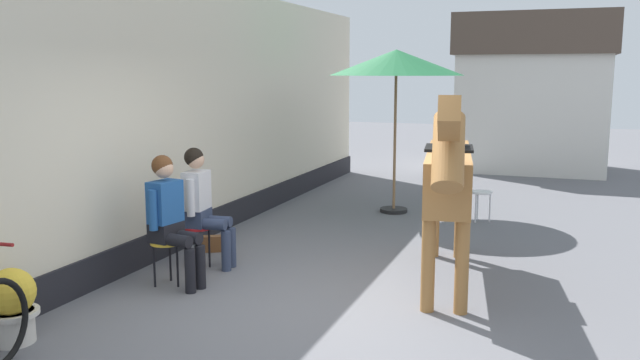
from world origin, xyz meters
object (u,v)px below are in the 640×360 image
object	(u,v)px
flower_planter_near	(12,304)
satchel_bag	(212,244)
saddled_horse_center	(448,177)
spare_stool_white	(481,195)
seated_visitor_near	(170,214)
seated_visitor_far	(202,201)
cafe_parasol	(396,64)

from	to	relation	value
flower_planter_near	satchel_bag	world-z (taller)	flower_planter_near
saddled_horse_center	spare_stool_white	size ratio (longest dim) A/B	6.48
seated_visitor_near	saddled_horse_center	bearing A→B (deg)	21.23
seated_visitor_far	satchel_bag	size ratio (longest dim) A/B	4.96
flower_planter_near	cafe_parasol	world-z (taller)	cafe_parasol
flower_planter_near	satchel_bag	size ratio (longest dim) A/B	2.29
flower_planter_near	cafe_parasol	bearing A→B (deg)	74.62
spare_stool_white	saddled_horse_center	bearing A→B (deg)	-89.85
seated_visitor_near	seated_visitor_far	size ratio (longest dim) A/B	1.00
seated_visitor_near	seated_visitor_far	world-z (taller)	same
seated_visitor_near	cafe_parasol	xyz separation A→B (m)	(1.29, 4.46, 1.59)
seated_visitor_near	satchel_bag	xyz separation A→B (m)	(-0.28, 1.34, -0.68)
cafe_parasol	flower_planter_near	bearing A→B (deg)	-105.38
seated_visitor_far	flower_planter_near	xyz separation A→B (m)	(-0.37, -2.47, -0.44)
saddled_horse_center	satchel_bag	distance (m)	3.17
cafe_parasol	seated_visitor_near	bearing A→B (deg)	-106.11
flower_planter_near	cafe_parasol	distance (m)	6.75
spare_stool_white	satchel_bag	world-z (taller)	spare_stool_white
saddled_horse_center	flower_planter_near	size ratio (longest dim) A/B	4.66
seated_visitor_near	flower_planter_near	distance (m)	1.85
seated_visitor_near	saddled_horse_center	distance (m)	2.92
seated_visitor_near	seated_visitor_far	xyz separation A→B (m)	(-0.04, 0.72, 0.00)
flower_planter_near	spare_stool_white	bearing A→B (deg)	62.65
saddled_horse_center	spare_stool_white	xyz separation A→B (m)	(-0.01, 3.21, -0.76)
saddled_horse_center	flower_planter_near	bearing A→B (deg)	-138.11
seated_visitor_far	cafe_parasol	bearing A→B (deg)	70.36
saddled_horse_center	spare_stool_white	world-z (taller)	saddled_horse_center
seated_visitor_near	saddled_horse_center	size ratio (longest dim) A/B	0.47
satchel_bag	flower_planter_near	bearing A→B (deg)	-121.91
satchel_bag	spare_stool_white	bearing A→B (deg)	15.28
seated_visitor_near	cafe_parasol	distance (m)	4.90
seated_visitor_far	spare_stool_white	xyz separation A→B (m)	(2.73, 3.54, -0.38)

